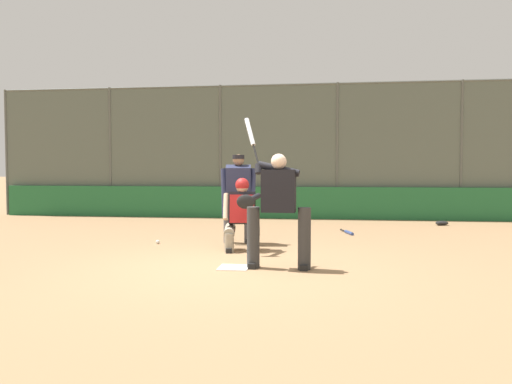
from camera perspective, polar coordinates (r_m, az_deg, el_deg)
ground_plane at (r=7.27m, az=-2.56°, el=-8.65°), size 160.00×160.00×0.00m
home_plate_marker at (r=7.27m, az=-2.56°, el=-8.60°), size 0.43×0.43×0.01m
backstop_fence at (r=14.48m, az=2.51°, el=5.03°), size 17.02×0.08×3.88m
padding_wall at (r=14.39m, az=2.47°, el=-1.21°), size 16.60×0.18×0.92m
bleachers_beyond at (r=16.63m, az=11.09°, el=-1.00°), size 11.86×1.95×1.16m
batter_at_plate at (r=7.10m, az=2.53°, el=-1.63°), size 1.03×0.63×2.19m
catcher_behind_plate at (r=8.68m, az=-1.59°, el=-2.42°), size 0.70×0.81×1.27m
umpire_home at (r=9.55m, az=-2.01°, el=-0.41°), size 0.69×0.47×1.70m
spare_bat_near_backstop at (r=11.18m, az=10.47°, el=-4.55°), size 0.27×0.79×0.07m
fielding_glove_on_dirt at (r=13.48m, az=20.44°, el=-3.35°), size 0.31×0.24×0.11m
baseball_loose at (r=9.72m, az=-11.16°, el=-5.61°), size 0.07×0.07×0.07m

